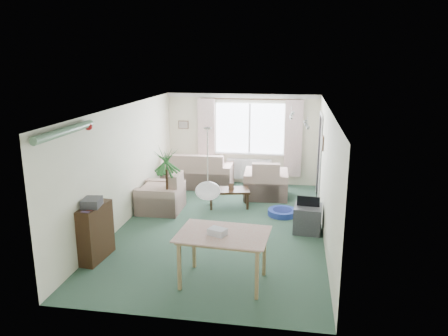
% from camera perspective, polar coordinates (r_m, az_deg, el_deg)
% --- Properties ---
extents(ground, '(6.50, 6.50, 0.00)m').
position_cam_1_polar(ground, '(8.90, -0.32, -7.67)').
color(ground, '#2D4C3B').
extents(window, '(1.80, 0.03, 1.30)m').
position_cam_1_polar(window, '(11.57, 3.38, 5.20)').
color(window, white).
extents(curtain_rod, '(2.60, 0.03, 0.03)m').
position_cam_1_polar(curtain_rod, '(11.39, 3.39, 8.97)').
color(curtain_rod, black).
extents(curtain_left, '(0.45, 0.08, 2.00)m').
position_cam_1_polar(curtain_left, '(11.68, -2.32, 4.16)').
color(curtain_left, beige).
extents(curtain_right, '(0.45, 0.08, 2.00)m').
position_cam_1_polar(curtain_right, '(11.44, 9.05, 3.78)').
color(curtain_right, beige).
extents(radiator, '(1.20, 0.10, 0.55)m').
position_cam_1_polar(radiator, '(11.75, 3.28, -0.13)').
color(radiator, white).
extents(doorway, '(0.03, 0.95, 2.00)m').
position_cam_1_polar(doorway, '(10.60, 12.37, 1.29)').
color(doorway, black).
extents(pendant_lamp, '(0.36, 0.36, 0.36)m').
position_cam_1_polar(pendant_lamp, '(6.23, -2.11, -2.99)').
color(pendant_lamp, white).
extents(tinsel_garland, '(1.60, 1.60, 0.12)m').
position_cam_1_polar(tinsel_garland, '(6.79, -20.06, 4.53)').
color(tinsel_garland, '#196626').
extents(bauble_cluster_a, '(0.20, 0.20, 0.20)m').
position_cam_1_polar(bauble_cluster_a, '(9.09, 8.80, 7.14)').
color(bauble_cluster_a, silver).
extents(bauble_cluster_b, '(0.20, 0.20, 0.20)m').
position_cam_1_polar(bauble_cluster_b, '(7.91, 10.85, 5.98)').
color(bauble_cluster_b, silver).
extents(wall_picture_back, '(0.28, 0.03, 0.22)m').
position_cam_1_polar(wall_picture_back, '(11.88, -5.32, 5.65)').
color(wall_picture_back, brown).
extents(wall_picture_right, '(0.03, 0.24, 0.30)m').
position_cam_1_polar(wall_picture_right, '(9.51, 12.78, 3.18)').
color(wall_picture_right, brown).
extents(sofa, '(1.84, 1.00, 0.91)m').
position_cam_1_polar(sofa, '(11.53, -3.40, -0.14)').
color(sofa, '#BEB790').
rests_on(sofa, ground).
extents(armchair_corner, '(1.08, 1.03, 0.93)m').
position_cam_1_polar(armchair_corner, '(10.66, 5.52, -1.34)').
color(armchair_corner, beige).
rests_on(armchair_corner, ground).
extents(armchair_left, '(0.93, 0.98, 0.87)m').
position_cam_1_polar(armchair_left, '(9.78, -8.28, -3.07)').
color(armchair_left, beige).
rests_on(armchair_left, ground).
extents(coffee_table, '(1.00, 0.68, 0.41)m').
position_cam_1_polar(coffee_table, '(9.97, 0.65, -3.94)').
color(coffee_table, black).
rests_on(coffee_table, ground).
extents(photo_frame, '(0.12, 0.06, 0.16)m').
position_cam_1_polar(photo_frame, '(9.85, 0.94, -2.43)').
color(photo_frame, brown).
rests_on(photo_frame, coffee_table).
extents(bookshelf, '(0.32, 0.79, 0.95)m').
position_cam_1_polar(bookshelf, '(7.70, -16.39, -8.07)').
color(bookshelf, black).
rests_on(bookshelf, ground).
extents(hifi_box, '(0.33, 0.39, 0.14)m').
position_cam_1_polar(hifi_box, '(7.48, -16.88, -4.34)').
color(hifi_box, '#343438').
rests_on(hifi_box, bookshelf).
extents(houseplant, '(0.77, 0.77, 1.50)m').
position_cam_1_polar(houseplant, '(9.33, -7.48, -1.84)').
color(houseplant, '#1A4D1B').
rests_on(houseplant, ground).
extents(dining_table, '(1.30, 0.91, 0.78)m').
position_cam_1_polar(dining_table, '(6.70, -0.10, -11.75)').
color(dining_table, tan).
rests_on(dining_table, ground).
extents(gift_box, '(0.30, 0.26, 0.12)m').
position_cam_1_polar(gift_box, '(6.46, -0.86, -8.41)').
color(gift_box, silver).
rests_on(gift_box, dining_table).
extents(tv_cube, '(0.57, 0.61, 0.52)m').
position_cam_1_polar(tv_cube, '(8.74, 10.86, -6.52)').
color(tv_cube, '#39383D').
rests_on(tv_cube, ground).
extents(pet_bed, '(0.72, 0.72, 0.13)m').
position_cam_1_polar(pet_bed, '(9.57, 7.64, -5.77)').
color(pet_bed, navy).
rests_on(pet_bed, ground).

